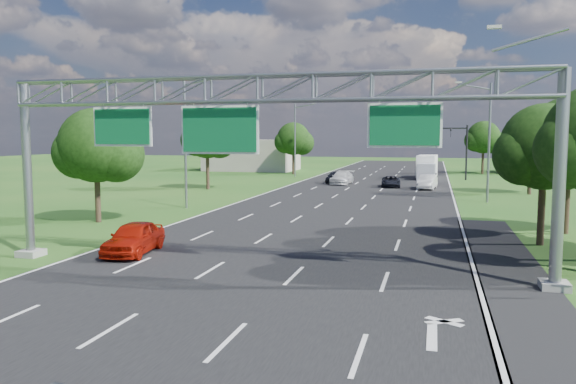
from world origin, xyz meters
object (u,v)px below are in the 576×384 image
(sign_gantry, at_px, (262,104))
(box_truck, at_px, (427,167))
(red_coupe, at_px, (134,238))
(traffic_signal, at_px, (438,139))

(sign_gantry, distance_m, box_truck, 55.00)
(red_coupe, bearing_deg, sign_gantry, -21.65)
(traffic_signal, height_order, red_coupe, traffic_signal)
(red_coupe, xyz_separation_m, box_truck, (12.79, 52.65, 0.70))
(traffic_signal, height_order, box_truck, traffic_signal)
(sign_gantry, relative_size, traffic_signal, 1.92)
(traffic_signal, relative_size, red_coupe, 2.71)
(sign_gantry, distance_m, red_coupe, 9.46)
(sign_gantry, distance_m, traffic_signal, 53.51)
(traffic_signal, bearing_deg, red_coupe, -105.42)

